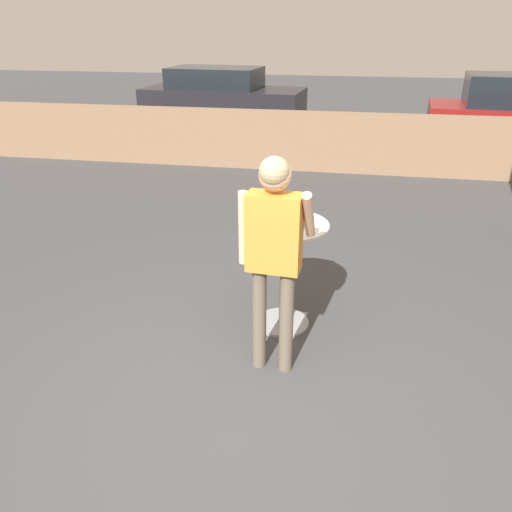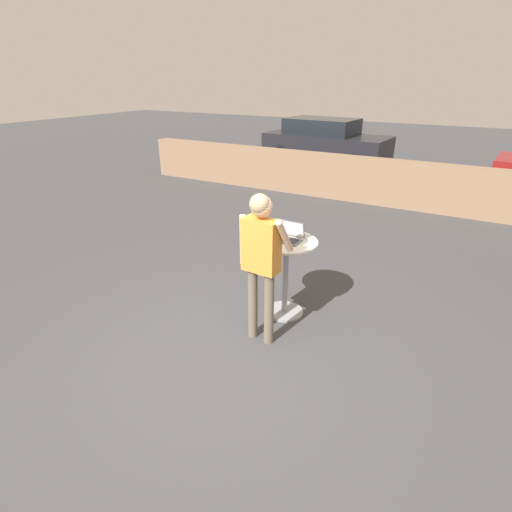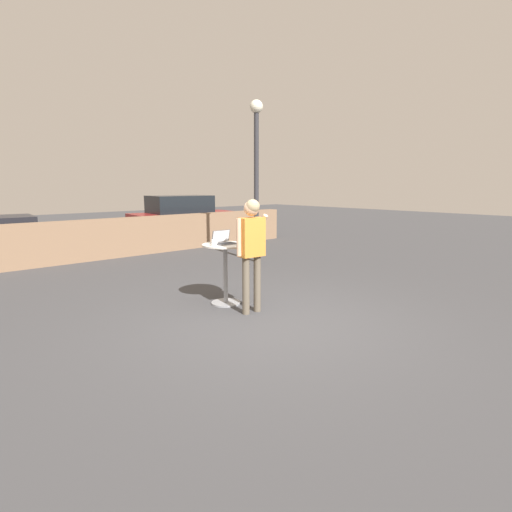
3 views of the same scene
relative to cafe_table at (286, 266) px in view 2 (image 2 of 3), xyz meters
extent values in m
plane|color=#3D3D3F|center=(-0.14, -1.17, -0.66)|extent=(50.00, 50.00, 0.00)
cube|color=#84664C|center=(-0.14, 5.43, -0.13)|extent=(13.13, 0.35, 1.06)
cylinder|color=gray|center=(0.00, 0.00, -0.65)|extent=(0.49, 0.49, 0.03)
cylinder|color=gray|center=(0.00, 0.00, -0.16)|extent=(0.07, 0.07, 0.95)
cylinder|color=beige|center=(0.00, 0.00, 0.33)|extent=(0.75, 0.75, 0.02)
cube|color=#515156|center=(0.00, -0.01, 0.35)|extent=(0.35, 0.22, 0.02)
cube|color=black|center=(0.00, -0.01, 0.36)|extent=(0.30, 0.18, 0.00)
cube|color=#515156|center=(0.01, 0.12, 0.46)|extent=(0.34, 0.07, 0.20)
cube|color=white|center=(0.01, 0.11, 0.46)|extent=(0.31, 0.06, 0.18)
cylinder|color=white|center=(-0.24, -0.02, 0.39)|extent=(0.09, 0.09, 0.10)
torus|color=white|center=(-0.18, -0.02, 0.39)|extent=(0.04, 0.01, 0.04)
cylinder|color=brown|center=(-0.11, -0.64, -0.22)|extent=(0.11, 0.11, 0.88)
cylinder|color=brown|center=(0.11, -0.65, -0.22)|extent=(0.11, 0.11, 0.88)
cube|color=orange|center=(0.00, -0.65, 0.52)|extent=(0.41, 0.22, 0.58)
sphere|color=#DBAD89|center=(0.00, -0.65, 0.94)|extent=(0.23, 0.23, 0.23)
sphere|color=#9E8966|center=(0.00, -0.67, 0.97)|extent=(0.21, 0.21, 0.21)
cylinder|color=#DBAD89|center=(-0.23, -0.63, 0.53)|extent=(0.07, 0.07, 0.55)
cylinder|color=#DBAD89|center=(0.24, -0.58, 0.64)|extent=(0.09, 0.33, 0.43)
cube|color=black|center=(-2.78, 9.02, -0.01)|extent=(4.18, 2.00, 0.73)
cube|color=black|center=(-2.98, 9.04, 0.61)|extent=(2.34, 1.65, 0.50)
cylinder|color=black|center=(-1.46, 9.71, -0.34)|extent=(0.66, 0.27, 0.65)
cylinder|color=black|center=(-1.59, 8.12, -0.34)|extent=(0.66, 0.27, 0.65)
cylinder|color=black|center=(-3.97, 9.91, -0.34)|extent=(0.66, 0.27, 0.65)
cylinder|color=black|center=(-4.09, 8.33, -0.34)|extent=(0.66, 0.27, 0.65)
camera|label=1|loc=(0.48, -3.92, 1.89)|focal=35.00mm
camera|label=2|loc=(1.83, -4.03, 2.14)|focal=28.00mm
camera|label=3|loc=(-3.91, -5.10, 1.29)|focal=28.00mm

